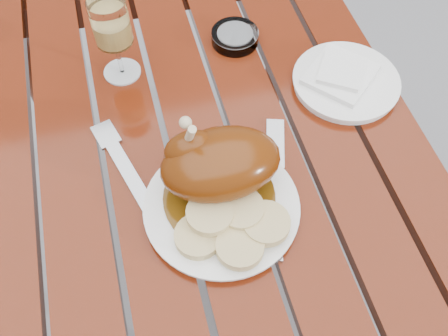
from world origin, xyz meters
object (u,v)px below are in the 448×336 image
(side_plate, at_px, (346,82))
(ashtray, at_px, (235,37))
(table, at_px, (209,243))
(dinner_plate, at_px, (222,208))
(wine_glass, at_px, (115,40))

(side_plate, xyz_separation_m, ashtray, (-0.18, 0.17, 0.00))
(table, distance_m, side_plate, 0.50)
(dinner_plate, bearing_deg, table, 91.56)
(dinner_plate, bearing_deg, ashtray, 71.33)
(table, bearing_deg, wine_glass, 114.96)
(wine_glass, bearing_deg, side_plate, -19.15)
(dinner_plate, distance_m, wine_glass, 0.38)
(dinner_plate, height_order, ashtray, ashtray)
(wine_glass, height_order, ashtray, wine_glass)
(side_plate, bearing_deg, ashtray, 135.47)
(table, relative_size, side_plate, 5.78)
(dinner_plate, distance_m, ashtray, 0.40)
(wine_glass, bearing_deg, table, -65.04)
(wine_glass, relative_size, side_plate, 0.83)
(table, bearing_deg, side_plate, 16.29)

